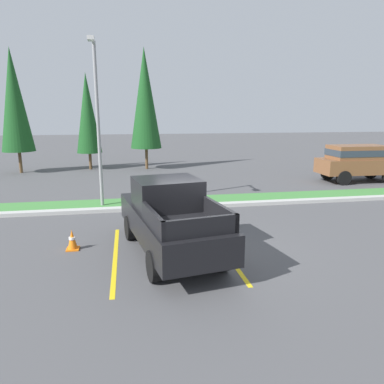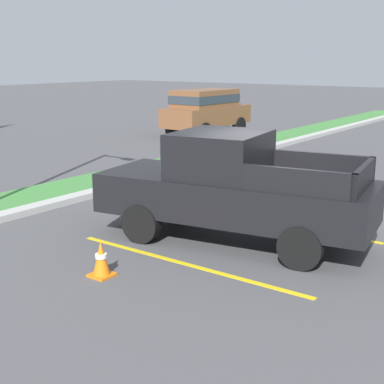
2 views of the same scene
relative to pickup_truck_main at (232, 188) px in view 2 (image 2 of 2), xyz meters
The scene contains 8 objects.
ground_plane 1.43m from the pickup_truck_main, 12.84° to the right, with size 120.00×120.00×0.00m, color #4C4C4F.
parking_line_near 1.86m from the pickup_truck_main, behind, with size 0.12×4.80×0.01m, color yellow.
parking_line_far 1.87m from the pickup_truck_main, ahead, with size 0.12×4.80×0.01m, color yellow.
curb_strip 4.97m from the pickup_truck_main, 78.75° to the left, with size 56.00×0.40×0.15m, color #B2B2AD.
grass_median 6.04m from the pickup_truck_main, 80.81° to the left, with size 56.00×1.80×0.06m, color #42843D.
pickup_truck_main is the anchor object (origin of this frame).
suv_distant 14.92m from the pickup_truck_main, 36.89° to the left, with size 4.63×2.03×2.10m.
traffic_cone 2.96m from the pickup_truck_main, 165.49° to the left, with size 0.36×0.36×0.60m.
Camera 2 is at (-9.58, -5.20, 3.43)m, focal length 51.46 mm.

